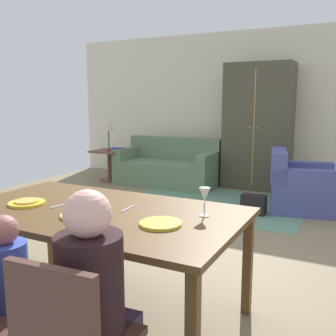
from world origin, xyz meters
The scene contains 22 objects.
ground_plane centered at (0.00, 0.47, -0.01)m, with size 7.50×6.14×0.02m, color #7F6F51.
back_wall centered at (0.00, 3.59, 1.35)m, with size 7.50×0.10×2.70m, color beige.
dining_table centered at (0.14, -1.28, 0.70)m, with size 1.92×1.08×0.76m.
plate_near_man centered at (-0.39, -1.40, 0.77)m, with size 0.25×0.25×0.02m, color yellow.
pizza_near_man centered at (-0.39, -1.40, 0.78)m, with size 0.17×0.17×0.01m, color gold.
plate_near_child centered at (0.14, -1.46, 0.77)m, with size 0.25×0.25×0.02m, color yellow.
pizza_near_child centered at (0.14, -1.46, 0.78)m, with size 0.17×0.17×0.01m, color gold.
plate_near_woman centered at (0.67, -1.38, 0.77)m, with size 0.25×0.25×0.02m, color yellow.
wine_glass centered at (0.83, -1.10, 0.89)m, with size 0.07×0.07×0.19m.
fork centered at (-0.15, -1.33, 0.76)m, with size 0.02×0.15×0.01m, color silver.
knife centered at (0.31, -1.18, 0.76)m, with size 0.01×0.17×0.01m, color silver.
person_child centered at (0.14, -2.01, 0.43)m, with size 0.22×0.29×0.92m.
person_woman centered at (0.67, -2.01, 0.51)m, with size 0.30×0.41×1.11m.
area_rug centered at (-0.20, 1.91, 0.00)m, with size 2.60×1.80×0.01m, color slate.
couch centered at (-1.39, 2.77, 0.30)m, with size 1.78×0.86×0.82m.
armchair centered at (0.96, 2.10, 0.32)m, with size 1.02×1.01×0.82m.
armoire centered at (0.09, 3.20, 1.05)m, with size 1.10×0.59×2.10m.
side_table centered at (-2.49, 2.51, 0.38)m, with size 0.56×0.56×0.58m.
table_lamp centered at (-2.49, 2.51, 1.01)m, with size 0.26×0.26×0.54m.
book_lower centered at (-2.34, 2.46, 0.59)m, with size 0.22×0.16×0.03m, color maroon.
book_upper centered at (-2.31, 2.50, 0.62)m, with size 0.22×0.16×0.03m, color #323F8B.
handbag centered at (0.46, 1.61, 0.13)m, with size 0.32×0.16×0.26m, color black.
Camera 1 is at (1.69, -3.29, 1.48)m, focal length 41.17 mm.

